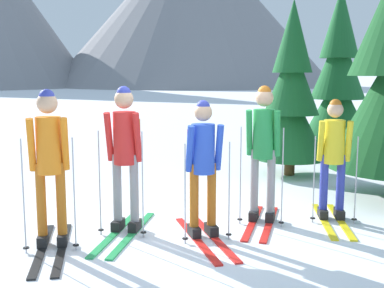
{
  "coord_description": "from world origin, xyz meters",
  "views": [
    {
      "loc": [
        -1.55,
        -5.79,
        1.99
      ],
      "look_at": [
        0.17,
        0.39,
        1.05
      ],
      "focal_mm": 46.17,
      "sensor_mm": 36.0,
      "label": 1
    }
  ],
  "objects_px": {
    "skier_in_red": "(125,150)",
    "skier_in_blue": "(203,161)",
    "skier_in_orange": "(50,158)",
    "skier_in_yellow": "(334,155)",
    "pine_tree_mid": "(291,96)",
    "skier_in_green": "(263,147)",
    "pine_tree_near": "(338,81)"
  },
  "relations": [
    {
      "from": "skier_in_red",
      "to": "skier_in_blue",
      "type": "xyz_separation_m",
      "value": [
        0.86,
        -0.45,
        -0.11
      ]
    },
    {
      "from": "skier_in_red",
      "to": "skier_in_orange",
      "type": "bearing_deg",
      "value": -161.19
    },
    {
      "from": "skier_in_blue",
      "to": "skier_in_orange",
      "type": "bearing_deg",
      "value": 175.38
    },
    {
      "from": "skier_in_red",
      "to": "skier_in_green",
      "type": "xyz_separation_m",
      "value": [
        1.8,
        -0.09,
        -0.02
      ]
    },
    {
      "from": "skier_in_red",
      "to": "skier_in_yellow",
      "type": "height_order",
      "value": "skier_in_red"
    },
    {
      "from": "skier_in_green",
      "to": "skier_in_yellow",
      "type": "relative_size",
      "value": 1.11
    },
    {
      "from": "skier_in_blue",
      "to": "skier_in_yellow",
      "type": "distance_m",
      "value": 1.9
    },
    {
      "from": "skier_in_blue",
      "to": "skier_in_green",
      "type": "bearing_deg",
      "value": 20.85
    },
    {
      "from": "skier_in_yellow",
      "to": "pine_tree_near",
      "type": "bearing_deg",
      "value": 57.91
    },
    {
      "from": "pine_tree_mid",
      "to": "skier_in_red",
      "type": "bearing_deg",
      "value": -143.96
    },
    {
      "from": "pine_tree_mid",
      "to": "skier_in_orange",
      "type": "bearing_deg",
      "value": -146.99
    },
    {
      "from": "skier_in_red",
      "to": "skier_in_blue",
      "type": "bearing_deg",
      "value": -27.35
    },
    {
      "from": "skier_in_yellow",
      "to": "pine_tree_near",
      "type": "distance_m",
      "value": 5.09
    },
    {
      "from": "skier_in_blue",
      "to": "pine_tree_near",
      "type": "distance_m",
      "value": 6.41
    },
    {
      "from": "skier_in_green",
      "to": "pine_tree_mid",
      "type": "bearing_deg",
      "value": 56.9
    },
    {
      "from": "skier_in_green",
      "to": "skier_in_yellow",
      "type": "xyz_separation_m",
      "value": [
        0.95,
        -0.16,
        -0.13
      ]
    },
    {
      "from": "skier_in_red",
      "to": "skier_in_yellow",
      "type": "relative_size",
      "value": 1.11
    },
    {
      "from": "skier_in_green",
      "to": "skier_in_red",
      "type": "bearing_deg",
      "value": 177.14
    },
    {
      "from": "pine_tree_mid",
      "to": "skier_in_blue",
      "type": "bearing_deg",
      "value": -131.51
    },
    {
      "from": "skier_in_orange",
      "to": "skier_in_yellow",
      "type": "bearing_deg",
      "value": 0.87
    },
    {
      "from": "skier_in_red",
      "to": "skier_in_blue",
      "type": "relative_size",
      "value": 1.07
    },
    {
      "from": "skier_in_orange",
      "to": "skier_in_green",
      "type": "xyz_separation_m",
      "value": [
        2.7,
        0.21,
        -0.01
      ]
    },
    {
      "from": "skier_in_orange",
      "to": "pine_tree_near",
      "type": "height_order",
      "value": "pine_tree_near"
    },
    {
      "from": "skier_in_yellow",
      "to": "pine_tree_near",
      "type": "relative_size",
      "value": 0.42
    },
    {
      "from": "skier_in_red",
      "to": "pine_tree_near",
      "type": "relative_size",
      "value": 0.47
    },
    {
      "from": "skier_in_yellow",
      "to": "pine_tree_mid",
      "type": "bearing_deg",
      "value": 74.38
    },
    {
      "from": "skier_in_yellow",
      "to": "pine_tree_near",
      "type": "height_order",
      "value": "pine_tree_near"
    },
    {
      "from": "skier_in_blue",
      "to": "pine_tree_near",
      "type": "height_order",
      "value": "pine_tree_near"
    },
    {
      "from": "skier_in_red",
      "to": "skier_in_yellow",
      "type": "distance_m",
      "value": 2.77
    },
    {
      "from": "skier_in_green",
      "to": "pine_tree_near",
      "type": "height_order",
      "value": "pine_tree_near"
    },
    {
      "from": "skier_in_red",
      "to": "skier_in_blue",
      "type": "height_order",
      "value": "skier_in_red"
    },
    {
      "from": "skier_in_orange",
      "to": "skier_in_yellow",
      "type": "distance_m",
      "value": 3.65
    }
  ]
}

